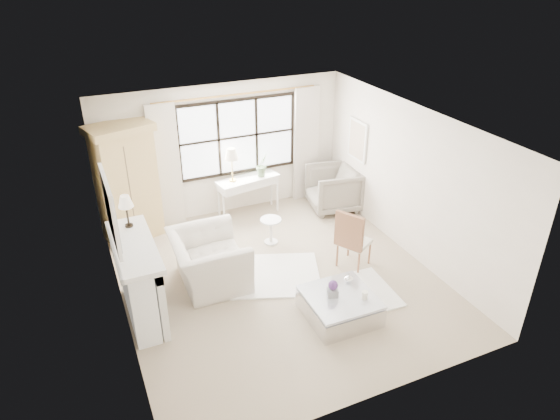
{
  "coord_description": "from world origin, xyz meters",
  "views": [
    {
      "loc": [
        -2.78,
        -6.31,
        4.96
      ],
      "look_at": [
        0.11,
        0.2,
        1.2
      ],
      "focal_mm": 32.0,
      "sensor_mm": 36.0,
      "label": 1
    }
  ],
  "objects_px": {
    "console_table": "(248,196)",
    "club_armchair": "(209,260)",
    "coffee_table": "(339,306)",
    "armoire": "(127,182)"
  },
  "relations": [
    {
      "from": "console_table",
      "to": "coffee_table",
      "type": "distance_m",
      "value": 3.68
    },
    {
      "from": "console_table",
      "to": "club_armchair",
      "type": "height_order",
      "value": "club_armchair"
    },
    {
      "from": "armoire",
      "to": "club_armchair",
      "type": "xyz_separation_m",
      "value": [
        0.9,
        -2.04,
        -0.71
      ]
    },
    {
      "from": "armoire",
      "to": "coffee_table",
      "type": "relative_size",
      "value": 2.21
    },
    {
      "from": "console_table",
      "to": "club_armchair",
      "type": "distance_m",
      "value": 2.5
    },
    {
      "from": "console_table",
      "to": "coffee_table",
      "type": "relative_size",
      "value": 1.34
    },
    {
      "from": "club_armchair",
      "to": "coffee_table",
      "type": "relative_size",
      "value": 1.3
    },
    {
      "from": "armoire",
      "to": "club_armchair",
      "type": "bearing_deg",
      "value": -82.97
    },
    {
      "from": "armoire",
      "to": "console_table",
      "type": "relative_size",
      "value": 1.65
    },
    {
      "from": "armoire",
      "to": "club_armchair",
      "type": "distance_m",
      "value": 2.34
    }
  ]
}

